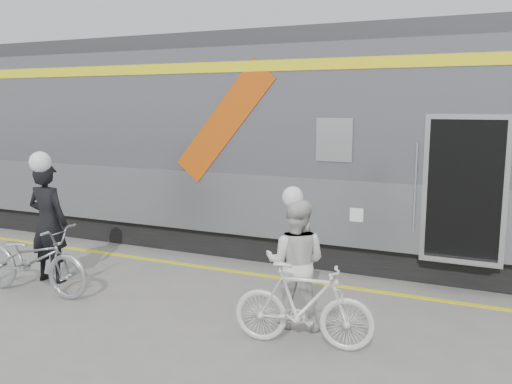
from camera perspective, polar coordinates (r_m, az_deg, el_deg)
The scene contains 9 objects.
ground at distance 7.48m, azimuth -8.60°, elevation -13.00°, with size 90.00×90.00×0.00m, color slate.
train at distance 10.35m, azimuth 9.55°, elevation 4.87°, with size 24.00×3.17×4.10m.
safety_strip at distance 9.24m, azimuth -1.26°, elevation -8.49°, with size 24.00×0.12×0.01m, color yellow.
man at distance 9.22m, azimuth -21.03°, elevation -3.03°, with size 0.70×0.46×1.92m, color black.
bicycle_left at distance 8.81m, azimuth -22.50°, elevation -6.56°, with size 0.70×2.01×1.06m, color #A5A9AD.
woman at distance 6.94m, azimuth 4.21°, elevation -7.45°, with size 0.81×0.63×1.66m, color silver.
bicycle_right at distance 6.46m, azimuth 4.99°, elevation -11.80°, with size 0.47×1.67×1.00m, color silver.
helmet_man at distance 9.06m, azimuth -21.44°, elevation 3.95°, with size 0.33×0.33×0.33m, color white.
helmet_woman at distance 6.73m, azimuth 4.30°, elevation 0.42°, with size 0.27×0.27×0.27m, color white.
Camera 1 is at (3.82, -5.78, 2.82)m, focal length 38.00 mm.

